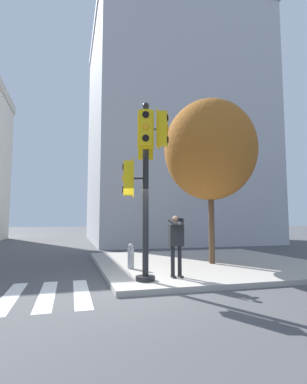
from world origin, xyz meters
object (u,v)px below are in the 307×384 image
at_px(traffic_signal_pole, 146,163).
at_px(street_tree, 210,150).
at_px(fire_hydrant, 131,256).
at_px(person_photographer, 176,240).

xyz_separation_m(traffic_signal_pole, street_tree, (3.08, 2.41, 1.12)).
bearing_deg(fire_hydrant, street_tree, 7.56).
bearing_deg(person_photographer, traffic_signal_pole, -165.45).
relative_size(person_photographer, street_tree, 0.28).
bearing_deg(traffic_signal_pole, fire_hydrant, 89.43).
bearing_deg(person_photographer, street_tree, 45.26).
height_order(traffic_signal_pole, person_photographer, traffic_signal_pole).
distance_m(street_tree, fire_hydrant, 4.88).
xyz_separation_m(person_photographer, fire_hydrant, (-0.91, 1.76, -0.60)).
distance_m(traffic_signal_pole, street_tree, 4.07).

